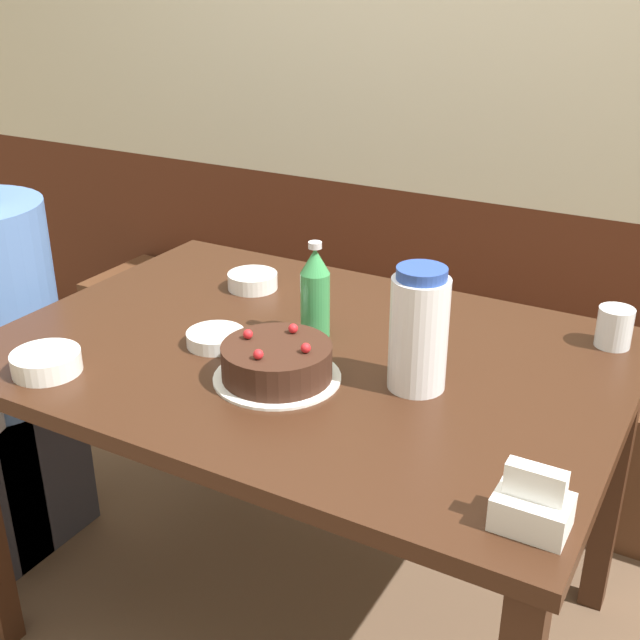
{
  "coord_description": "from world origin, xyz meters",
  "views": [
    {
      "loc": [
        0.79,
        -1.34,
        1.54
      ],
      "look_at": [
        0.01,
        0.05,
        0.82
      ],
      "focal_mm": 45.0,
      "sensor_mm": 36.0,
      "label": 1
    }
  ],
  "objects": [
    {
      "name": "ground_plane",
      "position": [
        0.0,
        0.0,
        0.0
      ],
      "size": [
        12.0,
        12.0,
        0.0
      ],
      "primitive_type": "plane",
      "color": "brown"
    },
    {
      "name": "back_wall",
      "position": [
        0.0,
        1.05,
        1.25
      ],
      "size": [
        4.8,
        0.04,
        2.5
      ],
      "color": "#4C2314",
      "rests_on": "ground_plane"
    },
    {
      "name": "bench_seat",
      "position": [
        0.0,
        0.83,
        0.21
      ],
      "size": [
        2.74,
        0.38,
        0.43
      ],
      "color": "#56331E",
      "rests_on": "ground_plane"
    },
    {
      "name": "dining_table",
      "position": [
        0.0,
        0.0,
        0.68
      ],
      "size": [
        1.33,
        0.94,
        0.77
      ],
      "color": "#381E11",
      "rests_on": "ground_plane"
    },
    {
      "name": "birthday_cake",
      "position": [
        0.02,
        -0.15,
        0.81
      ],
      "size": [
        0.26,
        0.26,
        0.09
      ],
      "color": "white",
      "rests_on": "dining_table"
    },
    {
      "name": "water_pitcher",
      "position": [
        0.27,
        -0.04,
        0.89
      ],
      "size": [
        0.11,
        0.11,
        0.25
      ],
      "color": "white",
      "rests_on": "dining_table"
    },
    {
      "name": "soju_bottle",
      "position": [
        -0.02,
        0.07,
        0.87
      ],
      "size": [
        0.07,
        0.07,
        0.22
      ],
      "color": "#388E4C",
      "rests_on": "dining_table"
    },
    {
      "name": "napkin_holder",
      "position": [
        0.59,
        -0.35,
        0.81
      ],
      "size": [
        0.11,
        0.08,
        0.11
      ],
      "color": "white",
      "rests_on": "dining_table"
    },
    {
      "name": "bowl_soup_white",
      "position": [
        -0.18,
        -0.08,
        0.78
      ],
      "size": [
        0.13,
        0.13,
        0.03
      ],
      "color": "white",
      "rests_on": "dining_table"
    },
    {
      "name": "bowl_rice_small",
      "position": [
        -0.29,
        0.24,
        0.79
      ],
      "size": [
        0.13,
        0.13,
        0.04
      ],
      "color": "white",
      "rests_on": "dining_table"
    },
    {
      "name": "bowl_side_dish",
      "position": [
        -0.4,
        -0.35,
        0.79
      ],
      "size": [
        0.14,
        0.14,
        0.04
      ],
      "color": "white",
      "rests_on": "dining_table"
    },
    {
      "name": "glass_water_tall",
      "position": [
        0.57,
        0.34,
        0.81
      ],
      "size": [
        0.08,
        0.08,
        0.09
      ],
      "color": "silver",
      "rests_on": "dining_table"
    }
  ]
}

